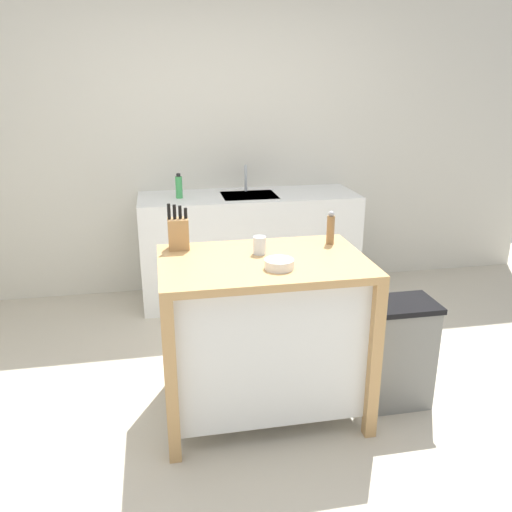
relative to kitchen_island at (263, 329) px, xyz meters
name	(u,v)px	position (x,y,z in m)	size (l,w,h in m)	color
ground_plane	(257,419)	(-0.05, -0.08, -0.51)	(6.97, 6.97, 0.00)	#BCB29E
wall_back	(210,140)	(-0.05, 1.97, 0.79)	(5.97, 0.10, 2.60)	beige
kitchen_island	(263,329)	(0.00, 0.00, 0.00)	(1.08, 0.71, 0.91)	tan
knife_block	(178,233)	(-0.42, 0.26, 0.49)	(0.11, 0.09, 0.25)	#AD7F4C
bowl_ceramic_small	(279,264)	(0.05, -0.15, 0.43)	(0.14, 0.14, 0.05)	silver
drinking_cup	(259,245)	(0.00, 0.09, 0.45)	(0.07, 0.07, 0.09)	silver
pepper_grinder	(331,228)	(0.42, 0.19, 0.49)	(0.04, 0.04, 0.19)	olive
trash_bin	(399,352)	(0.78, -0.06, -0.19)	(0.36, 0.28, 0.63)	slate
sink_counter	(249,246)	(0.21, 1.62, -0.06)	(1.78, 0.60, 0.89)	silver
sink_faucet	(246,178)	(0.21, 1.76, 0.50)	(0.02, 0.02, 0.22)	#B7BCC1
bottle_spray_cleaner	(179,187)	(-0.35, 1.60, 0.48)	(0.05, 0.05, 0.19)	green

